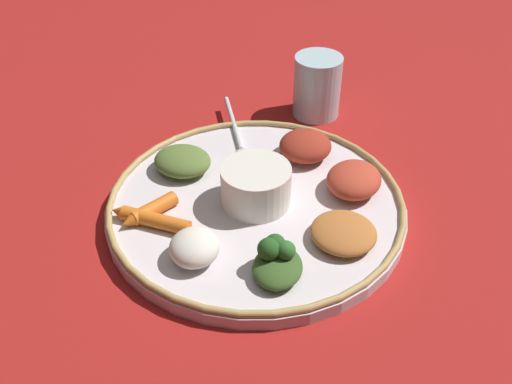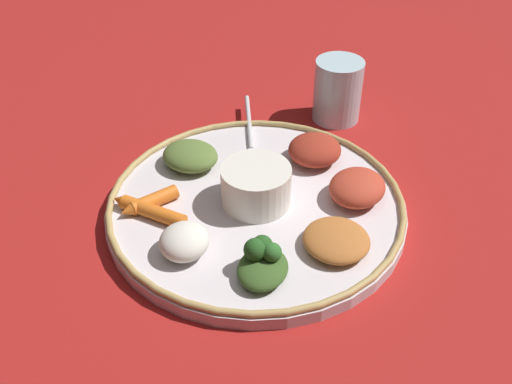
% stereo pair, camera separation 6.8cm
% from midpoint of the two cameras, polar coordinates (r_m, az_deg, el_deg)
% --- Properties ---
extents(ground_plane, '(2.40, 2.40, 0.00)m').
position_cam_midpoint_polar(ground_plane, '(0.70, -2.78, -2.10)').
color(ground_plane, maroon).
extents(platter, '(0.36, 0.36, 0.02)m').
position_cam_midpoint_polar(platter, '(0.70, -2.80, -1.59)').
color(platter, silver).
rests_on(platter, ground_plane).
extents(platter_rim, '(0.36, 0.36, 0.01)m').
position_cam_midpoint_polar(platter_rim, '(0.69, -2.83, -0.89)').
color(platter_rim, tan).
rests_on(platter_rim, platter).
extents(center_bowl, '(0.08, 0.08, 0.05)m').
position_cam_midpoint_polar(center_bowl, '(0.68, -2.89, 0.64)').
color(center_bowl, silver).
rests_on(center_bowl, platter).
extents(spoon, '(0.16, 0.10, 0.01)m').
position_cam_midpoint_polar(spoon, '(0.80, -4.24, 5.18)').
color(spoon, silver).
rests_on(spoon, platter).
extents(greens_pile, '(0.08, 0.08, 0.04)m').
position_cam_midpoint_polar(greens_pile, '(0.60, -1.22, -6.89)').
color(greens_pile, '#385623').
rests_on(greens_pile, platter).
extents(carrot_near_spoon, '(0.02, 0.07, 0.02)m').
position_cam_midpoint_polar(carrot_near_spoon, '(0.68, -13.31, -1.92)').
color(carrot_near_spoon, orange).
rests_on(carrot_near_spoon, platter).
extents(carrot_outer, '(0.09, 0.07, 0.02)m').
position_cam_midpoint_polar(carrot_outer, '(0.67, -13.32, -2.76)').
color(carrot_outer, orange).
rests_on(carrot_outer, platter).
extents(mound_beet, '(0.07, 0.07, 0.03)m').
position_cam_midpoint_polar(mound_beet, '(0.76, 2.35, 4.51)').
color(mound_beet, maroon).
rests_on(mound_beet, platter).
extents(mound_chickpea, '(0.09, 0.09, 0.02)m').
position_cam_midpoint_polar(mound_chickpea, '(0.64, 5.67, -4.16)').
color(mound_chickpea, '#B2662D').
rests_on(mound_chickpea, platter).
extents(mound_collards, '(0.10, 0.09, 0.03)m').
position_cam_midpoint_polar(mound_collards, '(0.75, -9.93, 2.95)').
color(mound_collards, '#567033').
rests_on(mound_collards, platter).
extents(mound_berbere_red, '(0.09, 0.09, 0.03)m').
position_cam_midpoint_polar(mound_berbere_red, '(0.70, 6.97, 1.12)').
color(mound_berbere_red, '#B73D28').
rests_on(mound_berbere_red, platter).
extents(mound_rice_white, '(0.08, 0.08, 0.03)m').
position_cam_midpoint_polar(mound_rice_white, '(0.62, -9.31, -5.59)').
color(mound_rice_white, silver).
rests_on(mound_rice_white, platter).
extents(drinking_glass, '(0.07, 0.07, 0.09)m').
position_cam_midpoint_polar(drinking_glass, '(0.88, 3.81, 10.00)').
color(drinking_glass, silver).
rests_on(drinking_glass, ground_plane).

